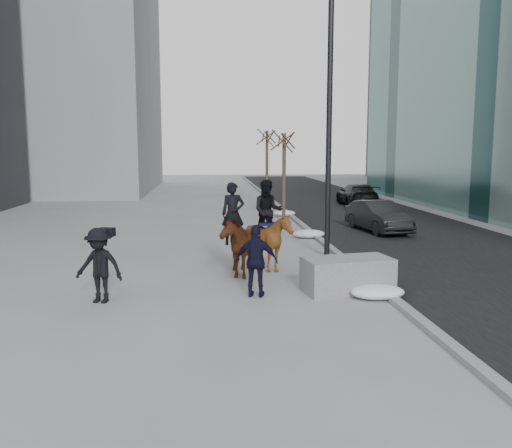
{
  "coord_description": "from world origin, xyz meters",
  "views": [
    {
      "loc": [
        -1.31,
        -13.47,
        3.57
      ],
      "look_at": [
        0.0,
        1.2,
        1.5
      ],
      "focal_mm": 38.0,
      "sensor_mm": 36.0,
      "label": 1
    }
  ],
  "objects": [
    {
      "name": "mounted_right",
      "position": [
        0.43,
        2.0,
        1.07
      ],
      "size": [
        1.56,
        1.72,
        2.66
      ],
      "color": "#471D0E",
      "rests_on": "ground"
    },
    {
      "name": "curb",
      "position": [
        3.0,
        10.0,
        0.06
      ],
      "size": [
        0.25,
        90.0,
        0.12
      ],
      "primitive_type": "cube",
      "color": "gray",
      "rests_on": "ground"
    },
    {
      "name": "car_near",
      "position": [
        5.97,
        9.04,
        0.66
      ],
      "size": [
        2.01,
        4.18,
        1.32
      ],
      "primitive_type": "imported",
      "rotation": [
        0.0,
        0.0,
        0.16
      ],
      "color": "black",
      "rests_on": "ground"
    },
    {
      "name": "feeder",
      "position": [
        -0.16,
        -0.78,
        0.88
      ],
      "size": [
        1.1,
        0.96,
        1.75
      ],
      "color": "black",
      "rests_on": "ground"
    },
    {
      "name": "mounted_left",
      "position": [
        -0.6,
        1.67,
        0.97
      ],
      "size": [
        1.01,
        2.06,
        2.61
      ],
      "color": "#4E190F",
      "rests_on": "ground"
    },
    {
      "name": "snow_piles",
      "position": [
        2.7,
        5.49,
        0.16
      ],
      "size": [
        1.31,
        16.7,
        0.33
      ],
      "color": "white",
      "rests_on": "ground"
    },
    {
      "name": "tree_far",
      "position": [
        2.4,
        20.4,
        2.58
      ],
      "size": [
        1.2,
        1.2,
        5.15
      ],
      "primitive_type": null,
      "color": "#372E20",
      "rests_on": "ground"
    },
    {
      "name": "camera_crew",
      "position": [
        -3.83,
        -0.94,
        0.89
      ],
      "size": [
        1.28,
        0.96,
        1.75
      ],
      "color": "black",
      "rests_on": "ground"
    },
    {
      "name": "lamppost",
      "position": [
        2.6,
        4.03,
        4.99
      ],
      "size": [
        0.25,
        1.66,
        9.09
      ],
      "color": "black",
      "rests_on": "ground"
    },
    {
      "name": "ground",
      "position": [
        0.0,
        0.0,
        0.0
      ],
      "size": [
        120.0,
        120.0,
        0.0
      ],
      "primitive_type": "plane",
      "color": "gray",
      "rests_on": "ground"
    },
    {
      "name": "planter",
      "position": [
        2.14,
        -0.55,
        0.43
      ],
      "size": [
        2.31,
        1.42,
        0.86
      ],
      "primitive_type": "cube",
      "rotation": [
        0.0,
        0.0,
        0.17
      ],
      "color": "gray",
      "rests_on": "ground"
    },
    {
      "name": "tree_near",
      "position": [
        2.4,
        12.75,
        2.38
      ],
      "size": [
        1.2,
        1.2,
        4.76
      ],
      "primitive_type": null,
      "color": "#392821",
      "rests_on": "ground"
    },
    {
      "name": "road",
      "position": [
        7.0,
        10.0,
        0.01
      ],
      "size": [
        8.0,
        90.0,
        0.01
      ],
      "primitive_type": "cube",
      "color": "black",
      "rests_on": "ground"
    },
    {
      "name": "car_far",
      "position": [
        7.99,
        19.57,
        0.69
      ],
      "size": [
        2.15,
        4.83,
        1.38
      ],
      "primitive_type": "imported",
      "rotation": [
        0.0,
        0.0,
        3.09
      ],
      "color": "black",
      "rests_on": "ground"
    }
  ]
}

